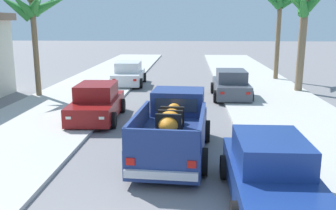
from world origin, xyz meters
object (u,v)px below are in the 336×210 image
car_right_mid (231,85)px  palm_tree_left_mid (32,9)px  car_left_far (129,74)px  pickup_truck (174,129)px  car_right_near (270,173)px  palm_tree_right_mid (281,3)px  palm_tree_left_fore (304,7)px  car_left_mid (97,103)px

car_right_mid → palm_tree_left_mid: 11.36m
car_right_mid → car_left_far: same height
pickup_truck → car_right_mid: size_ratio=1.25×
car_right_near → palm_tree_left_mid: size_ratio=0.76×
pickup_truck → palm_tree_right_mid: 17.72m
pickup_truck → palm_tree_left_mid: palm_tree_left_mid is taller
palm_tree_left_fore → pickup_truck: bearing=-121.8°
pickup_truck → palm_tree_left_fore: (6.85, 11.04, 4.07)m
car_left_mid → palm_tree_left_fore: bearing=34.0°
car_left_mid → pickup_truck: bearing=-49.8°
car_right_near → palm_tree_left_mid: 16.15m
palm_tree_left_mid → car_right_near: bearing=-49.2°
pickup_truck → car_left_far: 13.61m
pickup_truck → car_right_near: pickup_truck is taller
car_left_mid → car_left_far: bearing=90.7°
car_right_mid → palm_tree_left_fore: bearing=24.2°
car_right_mid → palm_tree_left_fore: size_ratio=0.70×
pickup_truck → car_right_mid: pickup_truck is taller
car_right_near → palm_tree_left_fore: bearing=72.3°
palm_tree_left_fore → palm_tree_right_mid: size_ratio=0.95×
pickup_truck → palm_tree_left_mid: size_ratio=0.94×
car_right_mid → palm_tree_right_mid: palm_tree_right_mid is taller
car_right_near → car_left_far: size_ratio=0.99×
palm_tree_left_mid → palm_tree_right_mid: bearing=26.1°
car_left_mid → palm_tree_right_mid: (10.07, 11.71, 4.67)m
car_left_mid → car_left_far: 9.06m
pickup_truck → car_left_mid: bearing=130.2°
palm_tree_right_mid → palm_tree_left_fore: bearing=-87.2°
palm_tree_left_fore → car_right_mid: bearing=-155.8°
car_left_mid → palm_tree_left_fore: 13.12m
car_left_far → car_left_mid: bearing=-89.3°
car_left_mid → palm_tree_right_mid: 16.14m
pickup_truck → palm_tree_right_mid: bearing=67.2°
pickup_truck → car_left_mid: size_ratio=1.23×
pickup_truck → car_right_near: size_ratio=1.25×
car_left_mid → palm_tree_right_mid: palm_tree_right_mid is taller
car_left_mid → car_left_far: same height
palm_tree_left_mid → pickup_truck: bearing=-47.8°
car_left_mid → car_right_mid: size_ratio=1.01×
car_right_near → car_right_mid: 12.33m
pickup_truck → palm_tree_left_fore: size_ratio=0.87×
car_right_near → car_left_far: same height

